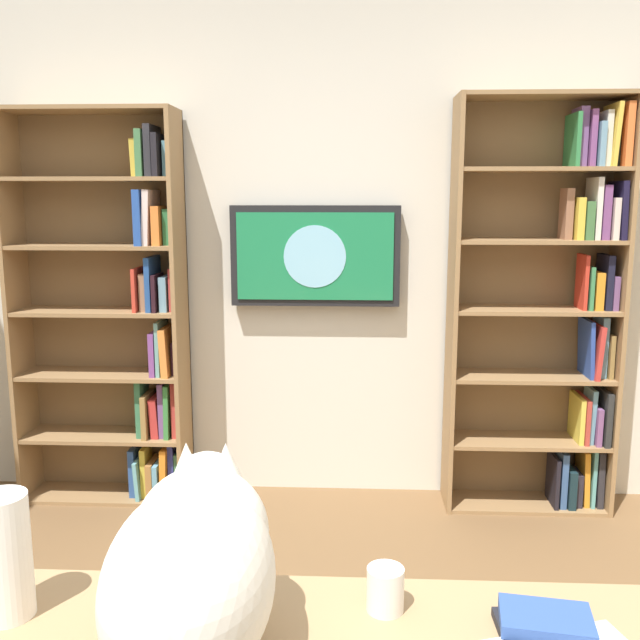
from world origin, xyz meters
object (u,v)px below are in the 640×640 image
at_px(wall_mounted_tv, 315,256).
at_px(cat, 194,564).
at_px(bookshelf_left, 554,307).
at_px(bookshelf_right, 120,318).
at_px(desk_book_stack, 545,625).
at_px(coffee_mug, 385,589).
at_px(paper_towel_roll, 4,556).

relative_size(wall_mounted_tv, cat, 1.47).
distance_m(bookshelf_left, bookshelf_right, 2.22).
bearing_deg(bookshelf_left, desk_book_stack, 74.48).
bearing_deg(cat, bookshelf_right, -68.39).
height_order(bookshelf_right, coffee_mug, bookshelf_right).
bearing_deg(coffee_mug, bookshelf_right, -59.03).
xyz_separation_m(bookshelf_left, desk_book_stack, (0.61, 2.21, -0.30)).
bearing_deg(bookshelf_right, paper_towel_roll, 102.51).
bearing_deg(desk_book_stack, coffee_mug, -12.54).
relative_size(bookshelf_left, wall_mounted_tv, 2.38).
xyz_separation_m(wall_mounted_tv, desk_book_stack, (-0.59, 2.29, -0.54)).
height_order(wall_mounted_tv, cat, wall_mounted_tv).
distance_m(bookshelf_right, wall_mounted_tv, 1.06).
height_order(bookshelf_left, bookshelf_right, bookshelf_left).
bearing_deg(cat, bookshelf_left, -119.43).
bearing_deg(paper_towel_roll, cat, 165.36).
xyz_separation_m(cat, coffee_mug, (-0.37, -0.17, -0.14)).
xyz_separation_m(paper_towel_roll, coffee_mug, (-0.80, -0.06, -0.09)).
relative_size(bookshelf_left, coffee_mug, 21.66).
bearing_deg(wall_mounted_tv, desk_book_stack, 104.47).
xyz_separation_m(paper_towel_roll, desk_book_stack, (-1.12, 0.01, -0.11)).
distance_m(bookshelf_left, cat, 2.65).
bearing_deg(paper_towel_roll, bookshelf_left, -128.22).
distance_m(cat, desk_book_stack, 0.71).
height_order(bookshelf_left, cat, bookshelf_left).
bearing_deg(wall_mounted_tv, paper_towel_roll, 77.07).
bearing_deg(coffee_mug, desk_book_stack, 167.46).
bearing_deg(bookshelf_left, coffee_mug, 66.44).
height_order(bookshelf_right, paper_towel_roll, bookshelf_right).
xyz_separation_m(cat, paper_towel_roll, (0.43, -0.11, -0.06)).
bearing_deg(bookshelf_right, desk_book_stack, 125.94).
relative_size(bookshelf_left, paper_towel_roll, 7.72).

